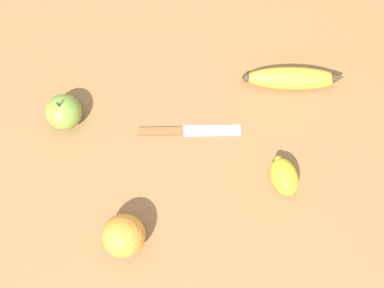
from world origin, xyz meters
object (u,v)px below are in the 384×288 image
at_px(orange, 124,236).
at_px(apple, 64,112).
at_px(banana, 293,78).
at_px(lemon, 284,176).
at_px(paring_knife, 186,131).

xyz_separation_m(orange, apple, (-0.11, -0.24, -0.01)).
distance_m(banana, lemon, 0.20).
bearing_deg(lemon, apple, -70.21).
height_order(banana, apple, apple).
distance_m(lemon, paring_knife, 0.21).
bearing_deg(banana, paring_knife, -152.99).
relative_size(orange, apple, 1.02).
height_order(banana, paring_knife, banana).
bearing_deg(paring_knife, orange, -28.49).
distance_m(banana, orange, 0.44).
xyz_separation_m(banana, paring_knife, (0.21, -0.11, -0.02)).
xyz_separation_m(orange, paring_knife, (-0.23, -0.04, -0.03)).
xyz_separation_m(orange, lemon, (-0.26, 0.17, -0.01)).
height_order(orange, lemon, orange).
xyz_separation_m(apple, paring_knife, (-0.11, 0.20, -0.03)).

